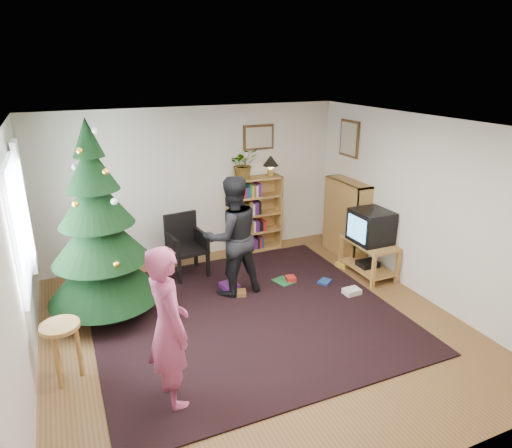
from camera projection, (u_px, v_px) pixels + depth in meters
name	position (u px, v px, depth m)	size (l,w,h in m)	color
floor	(255.00, 326.00, 5.75)	(5.00, 5.00, 0.00)	brown
ceiling	(254.00, 125.00, 4.91)	(5.00, 5.00, 0.00)	white
wall_back	(194.00, 184.00, 7.48)	(5.00, 0.02, 2.50)	silver
wall_front	(398.00, 351.00, 3.17)	(5.00, 0.02, 2.50)	silver
wall_left	(16.00, 271.00, 4.38)	(0.02, 5.00, 2.50)	silver
wall_right	(421.00, 208.00, 6.27)	(0.02, 5.00, 2.50)	silver
rug	(246.00, 314.00, 6.00)	(3.80, 3.60, 0.02)	black
window_pane	(18.00, 227.00, 4.83)	(0.04, 1.20, 1.40)	silver
curtain	(25.00, 208.00, 5.45)	(0.06, 0.35, 1.60)	white
picture_back	(259.00, 137.00, 7.66)	(0.55, 0.03, 0.42)	#4C3319
picture_right	(349.00, 139.00, 7.54)	(0.03, 0.50, 0.60)	#4C3319
christmas_tree	(99.00, 240.00, 5.65)	(1.41, 1.41, 2.56)	#3F2816
bookshelf_back	(255.00, 213.00, 7.93)	(0.95, 0.30, 1.30)	#AC843D
bookshelf_right	(346.00, 218.00, 7.70)	(0.30, 0.95, 1.30)	#AC843D
tv_stand	(368.00, 255.00, 7.06)	(0.50, 0.90, 0.55)	#AC843D
crt_tv	(371.00, 226.00, 6.90)	(0.53, 0.57, 0.50)	black
armchair	(185.00, 242.00, 7.05)	(0.59, 0.59, 0.96)	black
stool	(61.00, 337.00, 4.63)	(0.39, 0.39, 0.66)	#AC843D
person_standing	(168.00, 327.00, 4.24)	(0.60, 0.39, 1.63)	#AE4572
person_by_chair	(232.00, 237.00, 6.31)	(0.84, 0.65, 1.72)	black
potted_plant	(244.00, 164.00, 7.55)	(0.46, 0.40, 0.51)	gray
table_lamp	(271.00, 162.00, 7.75)	(0.27, 0.27, 0.36)	#A57F33
floor_clutter	(295.00, 282.00, 6.81)	(2.17, 1.07, 0.08)	#A51E19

